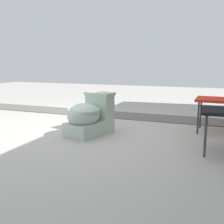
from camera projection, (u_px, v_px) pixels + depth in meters
The scene contains 4 objects.
ground_plane at pixel (75, 131), 3.39m from camera, with size 14.00×14.00×0.00m, color #A8A59E.
gravel_strip at pixel (137, 116), 4.31m from camera, with size 0.56×8.00×0.01m, color #605B56.
toilet at pixel (89, 117), 3.23m from camera, with size 0.70×0.52×0.52m.
folding_chair_left at pixel (224, 93), 3.23m from camera, with size 0.46×0.46×0.83m.
Camera 1 is at (2.90, 1.61, 0.87)m, focal length 42.00 mm.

